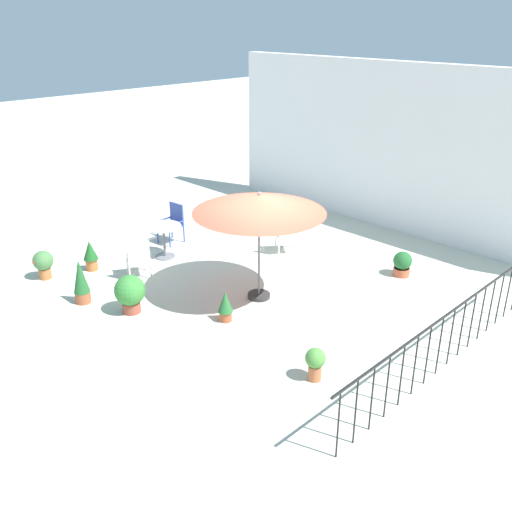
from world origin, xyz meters
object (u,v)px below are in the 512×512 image
Objects in this scene: potted_plant_0 at (225,305)px; potted_plant_3 at (245,211)px; patio_umbrella_0 at (259,204)px; potted_plant_7 at (315,362)px; potted_plant_4 at (90,254)px; patio_chair_0 at (173,221)px; potted_plant_1 at (402,264)px; patio_chair_2 at (287,233)px; patio_chair_1 at (138,255)px; potted_plant_2 at (81,281)px; potted_plant_6 at (43,263)px; potted_plant_5 at (130,292)px; cafe_table_0 at (164,235)px.

potted_plant_0 is 0.77× the size of potted_plant_3.
patio_umbrella_0 is 4.60× the size of potted_plant_7.
potted_plant_4 is at bearing -176.74° from potted_plant_7.
patio_chair_0 reaches higher than potted_plant_0.
potted_plant_0 is 1.08× the size of potted_plant_1.
potted_plant_7 is at bearing -6.01° from potted_plant_0.
patio_chair_0 reaches higher than patio_chair_2.
patio_chair_2 is (2.47, 1.38, -0.00)m from patio_chair_0.
potted_plant_0 is 3.74m from potted_plant_4.
patio_chair_1 is at bearing -112.99° from patio_chair_2.
patio_chair_2 reaches higher than potted_plant_0.
patio_chair_0 is 5.47m from potted_plant_1.
potted_plant_0 reaches higher than potted_plant_1.
potted_plant_2 is (1.29, -3.17, -0.08)m from patio_chair_0.
potted_plant_4 is (0.07, -2.28, -0.16)m from patio_chair_0.
patio_umbrella_0 is 2.79× the size of potted_plant_2.
patio_chair_0 is 1.75× the size of potted_plant_7.
potted_plant_1 is 4.31m from potted_plant_7.
patio_chair_1 is at bearing -78.74° from potted_plant_3.
potted_plant_4 is 1.25× the size of potted_plant_7.
potted_plant_6 is at bearing -145.87° from patio_umbrella_0.
patio_chair_2 is at bearing 87.27° from potted_plant_5.
patio_chair_1 is (1.13, -1.76, -0.01)m from patio_chair_0.
potted_plant_2 is 1.65× the size of potted_plant_7.
potted_plant_2 is at bearing -155.61° from potted_plant_5.
patio_chair_1 is (-2.41, -1.14, -1.41)m from patio_umbrella_0.
potted_plant_6 is at bearing -168.66° from potted_plant_7.
patio_umbrella_0 is 3.02m from patio_chair_1.
potted_plant_4 is (-1.07, -0.51, -0.15)m from patio_chair_1.
patio_chair_0 is 2.83m from patio_chair_2.
potted_plant_3 is at bearing 111.66° from potted_plant_5.
potted_plant_6 is (-2.72, -4.58, -0.17)m from patio_chair_2.
potted_plant_1 is at bearing 46.10° from patio_chair_1.
patio_umbrella_0 is 1.94m from potted_plant_0.
patio_chair_0 is at bearing 91.66° from potted_plant_4.
potted_plant_1 is (4.35, 2.97, -0.26)m from cafe_table_0.
potted_plant_5 is (-1.48, -1.03, 0.10)m from potted_plant_0.
potted_plant_0 is (2.62, 0.07, -0.20)m from patio_chair_1.
patio_umbrella_0 is 4.84m from potted_plant_6.
potted_plant_0 is at bearing 30.82° from potted_plant_2.
potted_plant_1 is 5.65m from potted_plant_5.
potted_plant_5 is at bearing -50.16° from patio_chair_0.
potted_plant_5 is at bearing -145.33° from potted_plant_0.
patio_chair_2 reaches higher than potted_plant_1.
patio_chair_1 is 1.43× the size of potted_plant_6.
patio_chair_2 is 1.75× the size of potted_plant_1.
patio_chair_1 is at bearing -133.90° from potted_plant_1.
patio_chair_2 is at bearing 67.01° from patio_chair_1.
patio_umbrella_0 is at bearing -40.29° from potted_plant_3.
cafe_table_0 is 2.82m from potted_plant_3.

